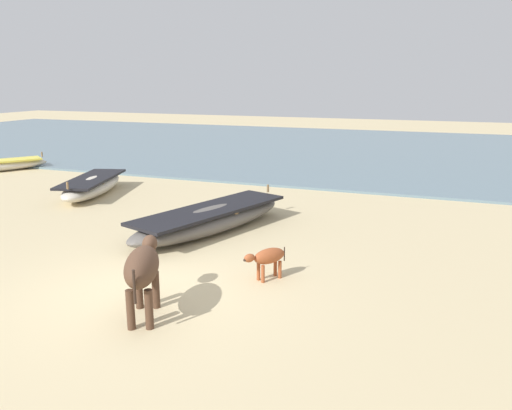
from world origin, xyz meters
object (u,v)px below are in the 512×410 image
Objects in this scene: fishing_boat_3 at (92,186)px; calf_near_rust at (268,257)px; cow_adult_dark at (143,268)px; fishing_boat_4 at (211,219)px.

fishing_boat_3 is 4.74× the size of calf_near_rust.
cow_adult_dark is 2.41m from calf_near_rust.
calf_near_rust is (7.37, -4.55, 0.12)m from fishing_boat_3.
cow_adult_dark is 1.99× the size of calf_near_rust.
fishing_boat_3 is at bearing 19.28° from cow_adult_dark.
fishing_boat_3 is at bearing -86.49° from calf_near_rust.
calf_near_rust is at bearing 42.05° from fishing_boat_3.
calf_near_rust is (2.23, -2.30, 0.10)m from fishing_boat_4.
fishing_boat_4 reaches higher than fishing_boat_3.
cow_adult_dark reaches higher than fishing_boat_4.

